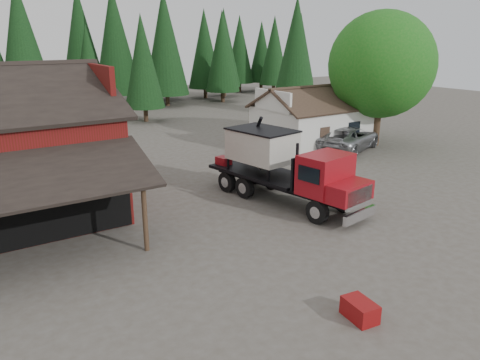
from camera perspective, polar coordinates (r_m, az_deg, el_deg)
ground at (r=20.47m, az=5.81°, el=-6.86°), size 120.00×120.00×0.00m
farmhouse at (r=37.64m, az=8.82°, el=6.83°), size 8.60×6.42×4.65m
deciduous_tree at (r=37.93m, az=16.89°, el=12.86°), size 8.00×8.00×10.20m
conifer_backdrop at (r=58.22m, az=-21.48°, el=7.82°), size 76.00×16.00×16.00m
near_pine_b at (r=47.93m, az=-11.78°, el=13.96°), size 3.96×3.96×10.40m
near_pine_c at (r=52.78m, az=6.84°, el=15.55°), size 4.84×4.84×12.40m
near_pine_d at (r=49.03m, az=-24.98°, el=14.60°), size 5.28×5.28×13.40m
feed_truck at (r=24.05m, az=5.39°, el=1.79°), size 3.93×9.55×4.19m
silver_car at (r=36.38m, az=13.10°, el=5.00°), size 7.10×5.12×1.80m
equip_box at (r=15.27m, az=14.40°, el=-15.09°), size 0.84×1.18×0.60m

